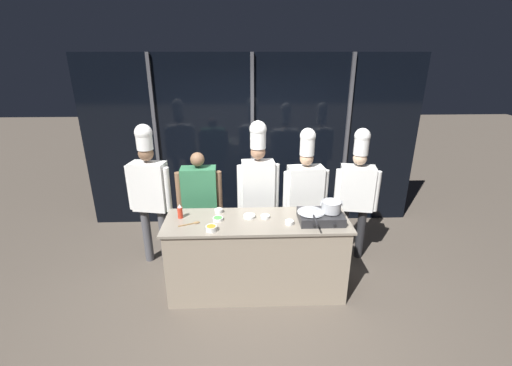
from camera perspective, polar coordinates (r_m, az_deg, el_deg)
ground_plane at (r=4.36m, az=0.13°, el=-17.21°), size 24.00×24.00×0.00m
window_wall_back at (r=5.44m, az=-0.62°, el=6.66°), size 5.25×0.09×2.70m
demo_counter at (r=4.09m, az=0.13°, el=-12.04°), size 2.07×0.67×0.94m
portable_stove at (r=3.88m, az=10.70°, el=-5.52°), size 0.48×0.38×0.11m
frying_pan at (r=3.82m, az=9.16°, el=-4.58°), size 0.30×0.52×0.04m
stock_pot at (r=3.86m, az=12.44°, el=-3.82°), size 0.24×0.22×0.12m
squeeze_bottle_chili at (r=3.96m, az=-12.55°, el=-4.65°), size 0.06×0.06×0.17m
prep_bowl_noodles at (r=3.89m, az=1.54°, el=-5.58°), size 0.11×0.11×0.04m
prep_bowl_scallions at (r=3.87m, az=-6.36°, el=-5.92°), size 0.12×0.12×0.03m
prep_bowl_bean_sprouts at (r=3.90m, az=-1.12°, el=-5.53°), size 0.14×0.14×0.04m
prep_bowl_chicken at (r=4.04m, az=-6.25°, el=-4.57°), size 0.09×0.09×0.05m
prep_bowl_rice at (r=3.78m, az=5.58°, el=-6.51°), size 0.10×0.10×0.04m
prep_bowl_carrots at (r=3.65m, az=-7.47°, el=-7.45°), size 0.12×0.12×0.06m
serving_spoon_slotted at (r=3.84m, az=-10.38°, el=-6.60°), size 0.24×0.12×0.02m
chef_head at (r=4.55m, az=-17.30°, el=-0.58°), size 0.57×0.30×1.90m
person_guest at (r=4.49m, az=-9.34°, el=-2.55°), size 0.58×0.25×1.54m
chef_sous at (r=4.42m, az=0.33°, el=0.04°), size 0.54×0.24×1.92m
chef_line at (r=4.53m, az=8.17°, el=-1.01°), size 0.60×0.28×1.83m
chef_pastry at (r=4.67m, az=16.42°, el=-0.83°), size 0.56×0.30×1.82m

